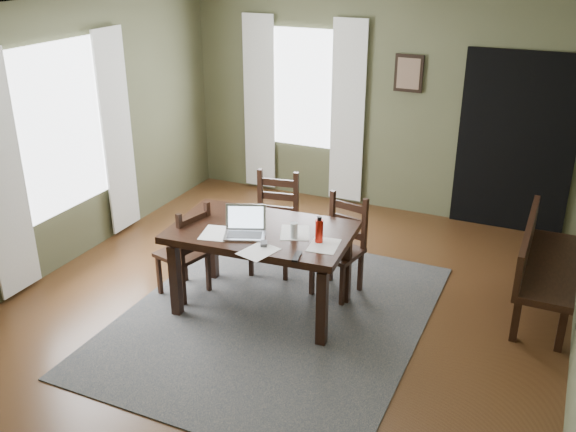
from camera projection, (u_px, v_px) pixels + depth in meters
The scene contains 25 objects.
ground at pixel (275, 318), 5.89m from camera, with size 5.00×6.00×0.01m.
room_shell at pixel (273, 127), 5.18m from camera, with size 5.02×6.02×2.71m.
rug at pixel (274, 317), 5.89m from camera, with size 2.60×3.20×0.01m.
dining_table at pixel (262, 239), 5.77m from camera, with size 1.67×1.08×0.80m.
chair_end at pixel (186, 252), 6.10m from camera, with size 0.50×0.50×0.94m.
chair_back_left at pixel (274, 224), 6.59m from camera, with size 0.52×0.52×1.03m.
chair_back_right at pixel (340, 247), 6.16m from camera, with size 0.49×0.50×0.96m.
bench at pixel (541, 260), 5.86m from camera, with size 0.48×1.50×0.85m.
laptop at pixel (245, 227), 5.62m from camera, with size 0.43×0.39×0.24m.
computer_mouse at pixel (264, 244), 5.42m from camera, with size 0.05×0.09×0.03m, color #3F3F42.
tv_remote at pixel (297, 256), 5.21m from camera, with size 0.05×0.18×0.02m, color black.
drinking_glass at pixel (294, 230), 5.53m from camera, with size 0.06×0.06×0.14m, color silver.
water_bottle at pixel (319, 230), 5.44m from camera, with size 0.09×0.09×0.24m.
paper_a at pixel (216, 233), 5.65m from camera, with size 0.25×0.32×0.00m, color white.
paper_c at pixel (295, 233), 5.66m from camera, with size 0.25×0.33×0.00m, color white.
paper_d at pixel (324, 245), 5.42m from camera, with size 0.24×0.31×0.00m, color white.
paper_e at pixel (258, 251), 5.31m from camera, with size 0.24×0.31×0.00m, color white.
window_left at pixel (60, 129), 6.43m from camera, with size 0.01×1.30×1.70m.
window_back at pixel (303, 89), 8.18m from camera, with size 1.00×0.01×1.50m.
curtain_left_near at pixel (2, 178), 5.83m from camera, with size 0.03×0.48×2.30m.
curtain_left_far at pixel (117, 133), 7.20m from camera, with size 0.03×0.48×2.30m.
curtain_back_left at pixel (259, 104), 8.49m from camera, with size 0.44×0.03×2.30m.
curtain_back_right at pixel (348, 113), 8.02m from camera, with size 0.44×0.03×2.30m.
framed_picture at pixel (409, 73), 7.55m from camera, with size 0.34×0.03×0.44m.
doorway_back at pixel (516, 144), 7.33m from camera, with size 1.30×0.03×2.10m.
Camera 1 is at (2.20, -4.54, 3.19)m, focal length 40.00 mm.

